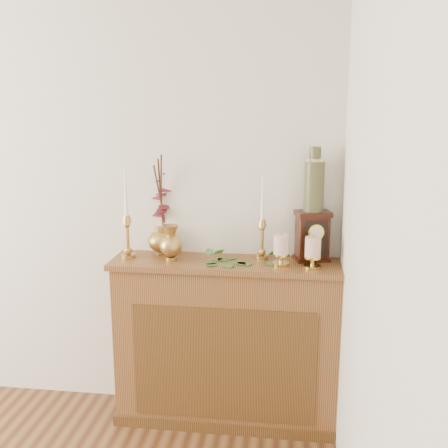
# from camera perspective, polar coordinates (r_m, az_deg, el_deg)

# --- Properties ---
(console_shelf) EXTENTS (1.24, 0.34, 0.93)m
(console_shelf) POSITION_cam_1_polar(r_m,az_deg,el_deg) (2.97, 0.29, -13.22)
(console_shelf) COLOR brown
(console_shelf) RESTS_ON ground
(candlestick_left) EXTENTS (0.08, 0.08, 0.48)m
(candlestick_left) POSITION_cam_1_polar(r_m,az_deg,el_deg) (2.86, -10.50, -0.60)
(candlestick_left) COLOR tan
(candlestick_left) RESTS_ON console_shelf
(candlestick_center) EXTENTS (0.07, 0.07, 0.44)m
(candlestick_center) POSITION_cam_1_polar(r_m,az_deg,el_deg) (2.81, 4.17, -0.91)
(candlestick_center) COLOR tan
(candlestick_center) RESTS_ON console_shelf
(bud_vase) EXTENTS (0.12, 0.12, 0.19)m
(bud_vase) POSITION_cam_1_polar(r_m,az_deg,el_deg) (2.78, -5.80, -2.10)
(bud_vase) COLOR tan
(bud_vase) RESTS_ON console_shelf
(ginger_jar) EXTENTS (0.23, 0.24, 0.56)m
(ginger_jar) POSITION_cam_1_polar(r_m,az_deg,el_deg) (2.95, -6.76, 1.75)
(ginger_jar) COLOR tan
(ginger_jar) RESTS_ON console_shelf
(pillar_candle_left) EXTENTS (0.09, 0.09, 0.17)m
(pillar_candle_left) POSITION_cam_1_polar(r_m,az_deg,el_deg) (2.71, 6.25, -2.65)
(pillar_candle_left) COLOR gold
(pillar_candle_left) RESTS_ON console_shelf
(pillar_candle_right) EXTENTS (0.09, 0.09, 0.17)m
(pillar_candle_right) POSITION_cam_1_polar(r_m,az_deg,el_deg) (2.68, 9.64, -2.92)
(pillar_candle_right) COLOR gold
(pillar_candle_right) RESTS_ON console_shelf
(ivy_garland) EXTENTS (0.43, 0.22, 0.08)m
(ivy_garland) POSITION_cam_1_polar(r_m,az_deg,el_deg) (2.75, 1.37, -3.99)
(ivy_garland) COLOR #306225
(ivy_garland) RESTS_ON console_shelf
(mantel_clock) EXTENTS (0.21, 0.17, 0.27)m
(mantel_clock) POSITION_cam_1_polar(r_m,az_deg,el_deg) (2.81, 9.59, -1.33)
(mantel_clock) COLOR black
(mantel_clock) RESTS_ON console_shelf
(ceramic_vase) EXTENTS (0.10, 0.10, 0.33)m
(ceramic_vase) POSITION_cam_1_polar(r_m,az_deg,el_deg) (2.76, 9.79, 4.46)
(ceramic_vase) COLOR #172F22
(ceramic_vase) RESTS_ON mantel_clock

